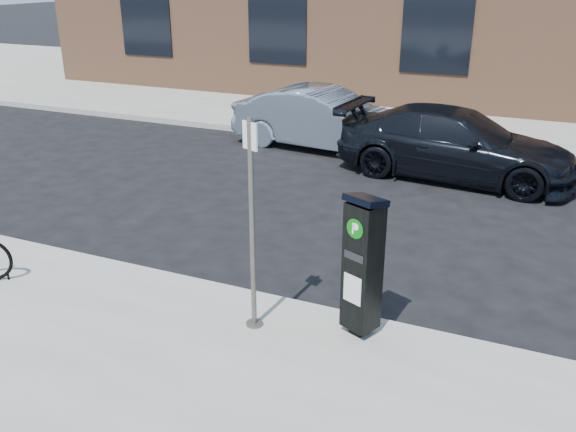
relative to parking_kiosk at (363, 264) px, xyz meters
The scene contains 8 objects.
ground 1.98m from the parking_kiosk, 168.02° to the left, with size 120.00×120.00×0.00m, color black.
sidewalk_far 14.48m from the parking_kiosk, 96.58° to the left, with size 60.00×12.00×0.15m, color gray.
curb_near 1.94m from the parking_kiosk, 168.68° to the left, with size 60.00×0.12×0.16m, color #9E9B93.
curb_far 8.59m from the parking_kiosk, 101.18° to the left, with size 60.00×0.12×0.16m, color #9E9B93.
parking_kiosk is the anchor object (origin of this frame).
sign_pole 1.30m from the parking_kiosk, 163.80° to the right, with size 0.21×0.20×2.52m.
car_silver 8.45m from the parking_kiosk, 113.37° to the left, with size 1.54×4.41×1.45m, color #8798AC.
car_dark 6.77m from the parking_kiosk, 90.32° to the left, with size 2.01×4.94×1.43m, color black.
Camera 1 is at (3.33, -6.28, 4.11)m, focal length 38.00 mm.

